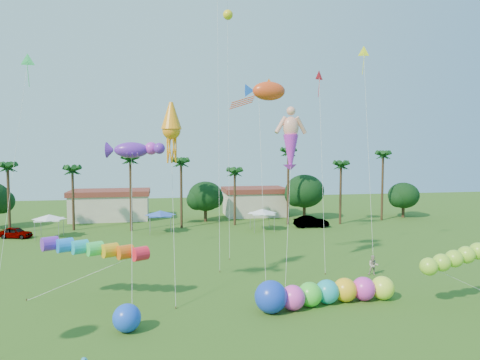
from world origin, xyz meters
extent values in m
plane|color=#285116|center=(0.00, 0.00, 0.00)|extent=(160.00, 160.00, 0.00)
cylinder|color=#3A2819|center=(-26.00, 40.00, 4.50)|extent=(0.36, 0.36, 9.00)
cylinder|color=#3A2819|center=(-18.00, 41.00, 4.25)|extent=(0.36, 0.36, 8.50)
cylinder|color=#3A2819|center=(-10.00, 39.00, 5.00)|extent=(0.36, 0.36, 10.00)
cylinder|color=#3A2819|center=(-3.00, 40.00, 4.75)|extent=(0.36, 0.36, 9.50)
cylinder|color=#3A2819|center=(5.00, 41.00, 4.00)|extent=(0.36, 0.36, 8.00)
cylinder|color=#3A2819|center=(13.00, 40.00, 5.50)|extent=(0.36, 0.36, 11.00)
cylinder|color=#3A2819|center=(21.00, 39.00, 4.50)|extent=(0.36, 0.36, 9.00)
cylinder|color=#3A2819|center=(29.00, 41.00, 5.25)|extent=(0.36, 0.36, 10.50)
sphere|color=#113814|center=(1.00, 45.00, 4.03)|extent=(5.46, 5.46, 5.46)
sphere|color=#113814|center=(17.00, 44.00, 4.65)|extent=(6.30, 6.30, 6.30)
sphere|color=#113814|center=(34.00, 43.00, 3.72)|extent=(5.04, 5.04, 5.04)
cube|color=beige|center=(-14.00, 50.00, 2.00)|extent=(12.00, 7.00, 4.00)
cube|color=beige|center=(10.00, 50.00, 2.00)|extent=(10.00, 7.00, 4.00)
pyramid|color=white|center=(-20.00, 36.00, 2.75)|extent=(3.00, 3.00, 0.60)
pyramid|color=blue|center=(-6.00, 37.00, 2.75)|extent=(3.00, 3.00, 0.60)
pyramid|color=white|center=(8.00, 36.00, 2.75)|extent=(3.00, 3.00, 0.60)
imported|color=#4C4C54|center=(-24.30, 36.76, 0.70)|extent=(4.44, 2.82, 1.41)
imported|color=#4C4C54|center=(15.68, 37.09, 0.82)|extent=(5.08, 2.04, 1.64)
imported|color=#AC9A8F|center=(12.82, 13.22, 0.90)|extent=(1.09, 1.00, 1.80)
sphere|color=#F941C5|center=(3.13, 6.50, 0.88)|extent=(1.77, 1.77, 1.77)
sphere|color=#40E034|center=(4.56, 6.94, 0.88)|extent=(1.77, 1.77, 1.77)
sphere|color=#1AA3B7|center=(6.00, 7.26, 0.88)|extent=(1.77, 1.77, 1.77)
sphere|color=yellow|center=(7.46, 7.40, 0.88)|extent=(1.77, 1.77, 1.77)
sphere|color=#E435C1|center=(8.95, 7.39, 0.88)|extent=(1.77, 1.77, 1.77)
sphere|color=#D0F837|center=(10.44, 7.31, 0.88)|extent=(1.77, 1.77, 1.77)
sphere|color=blue|center=(1.48, 6.28, 1.13)|extent=(2.53, 2.53, 2.26)
sphere|color=blue|center=(-8.10, 4.91, 0.87)|extent=(1.75, 1.75, 1.75)
cylinder|color=#F71B32|center=(-9.40, 10.14, 3.63)|extent=(7.61, 3.48, 1.04)
cylinder|color=silver|center=(-11.70, 11.03, 1.81)|extent=(8.45, 1.81, 3.65)
cylinder|color=brown|center=(-15.92, 11.93, 0.08)|extent=(0.08, 0.08, 0.16)
ellipsoid|color=#97DB30|center=(12.83, 5.22, 2.97)|extent=(6.94, 3.16, 1.50)
cylinder|color=silver|center=(16.05, 5.41, 1.48)|extent=(6.46, 0.41, 2.99)
cylinder|color=silver|center=(4.82, 13.26, 5.96)|extent=(1.82, 4.60, 11.93)
cylinder|color=brown|center=(3.92, 10.97, 0.08)|extent=(0.08, 0.08, 0.16)
ellipsoid|color=#DC4218|center=(3.75, 15.93, 16.56)|extent=(4.55, 1.69, 1.87)
cylinder|color=silver|center=(3.08, 13.62, 8.28)|extent=(1.38, 4.65, 16.57)
cylinder|color=brown|center=(2.40, 11.31, 0.08)|extent=(0.08, 0.08, 0.16)
cylinder|color=silver|center=(-0.31, 19.71, 14.03)|extent=(0.70, 6.07, 28.06)
cylinder|color=brown|center=(-0.65, 16.69, 0.08)|extent=(0.08, 0.08, 0.16)
cone|color=orange|center=(-5.06, 11.54, 12.78)|extent=(1.85, 1.85, 4.47)
cylinder|color=silver|center=(-5.02, 9.89, 6.39)|extent=(0.10, 3.32, 12.78)
cylinder|color=brown|center=(-4.98, 8.24, 0.08)|extent=(0.08, 0.08, 0.16)
ellipsoid|color=#6523AF|center=(-7.93, 9.56, 11.27)|extent=(4.58, 3.29, 1.60)
cylinder|color=silver|center=(-7.87, 7.29, 5.64)|extent=(0.15, 4.57, 11.28)
cylinder|color=brown|center=(-7.80, 5.01, 0.08)|extent=(0.08, 0.08, 0.16)
cone|color=red|center=(9.54, 18.65, 18.49)|extent=(1.20, 0.74, 1.21)
cylinder|color=silver|center=(9.10, 16.43, 9.24)|extent=(0.90, 4.47, 18.49)
cylinder|color=brown|center=(8.66, 14.21, 0.08)|extent=(0.08, 0.08, 0.16)
cone|color=#F6FF1A|center=(13.83, 17.92, 20.82)|extent=(1.30, 0.57, 1.27)
cylinder|color=silver|center=(13.54, 15.88, 10.41)|extent=(0.62, 4.10, 20.82)
cylinder|color=brown|center=(13.24, 13.84, 0.08)|extent=(0.08, 0.08, 0.16)
cone|color=#35E26D|center=(-17.49, 19.93, 19.22)|extent=(1.39, 0.43, 1.37)
cylinder|color=silver|center=(-18.34, 17.77, 9.61)|extent=(1.75, 4.36, 19.23)
cylinder|color=silver|center=(1.15, 22.83, 14.93)|extent=(0.39, 3.70, 29.86)
cylinder|color=brown|center=(0.97, 20.99, 0.08)|extent=(0.08, 0.08, 0.16)
camera|label=1|loc=(-5.94, -21.76, 11.26)|focal=32.00mm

